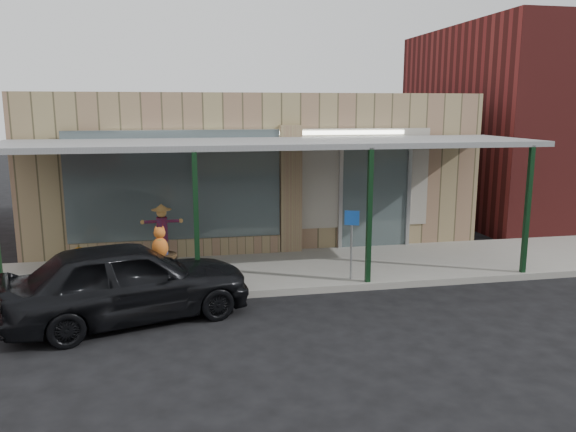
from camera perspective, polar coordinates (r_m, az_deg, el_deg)
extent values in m
plane|color=black|center=(9.91, 2.13, -11.83)|extent=(120.00, 120.00, 0.00)
cube|color=gray|center=(13.21, -1.45, -5.57)|extent=(40.00, 3.20, 0.15)
cube|color=#94855A|center=(17.30, -4.06, 5.19)|extent=(12.00, 6.00, 4.20)
cube|color=#4E5D5F|center=(14.07, -11.38, 2.85)|extent=(5.20, 0.06, 2.80)
cube|color=#4E5D5F|center=(15.15, 8.76, 1.98)|extent=(1.80, 0.06, 2.80)
cube|color=#94855A|center=(14.42, 0.25, 2.46)|extent=(0.55, 0.30, 3.40)
cube|color=#94855A|center=(14.41, -11.15, -3.23)|extent=(5.20, 0.30, 0.50)
cube|color=#9E988C|center=(14.33, -2.55, 3.60)|extent=(9.00, 0.02, 2.60)
cube|color=white|center=(14.20, -2.57, 8.40)|extent=(7.50, 0.03, 0.10)
cube|color=gray|center=(12.69, -1.52, 7.42)|extent=(12.00, 3.00, 0.12)
cube|color=black|center=(11.27, -9.29, -0.88)|extent=(0.10, 0.10, 2.95)
cube|color=black|center=(11.93, 8.25, -0.19)|extent=(0.10, 0.10, 2.95)
cube|color=black|center=(13.60, 23.13, 0.40)|extent=(0.10, 0.10, 2.95)
cylinder|color=#44321B|center=(13.18, -12.52, -4.63)|extent=(0.69, 0.69, 0.40)
cylinder|color=navy|center=(13.09, -12.58, -3.15)|extent=(0.25, 0.25, 0.30)
cylinder|color=maroon|center=(12.99, -12.66, -1.32)|extent=(0.28, 0.28, 0.55)
sphere|color=tan|center=(12.92, -12.73, 0.33)|extent=(0.22, 0.22, 0.22)
cone|color=tan|center=(12.90, -12.76, 0.90)|extent=(0.36, 0.36, 0.14)
cylinder|color=#44321B|center=(13.42, -20.37, -4.83)|extent=(0.63, 0.63, 0.38)
ellipsoid|color=orange|center=(13.34, -20.46, -3.52)|extent=(0.31, 0.31, 0.25)
cylinder|color=#4C471E|center=(13.31, -20.50, -2.93)|extent=(0.04, 0.04, 0.06)
cylinder|color=gray|center=(12.24, 6.43, -3.69)|extent=(0.04, 0.04, 1.21)
cube|color=blue|center=(12.07, 6.51, -0.20)|extent=(0.30, 0.14, 0.31)
imported|color=black|center=(10.64, -15.89, -6.37)|extent=(4.68, 2.92, 1.48)
ellipsoid|color=orange|center=(11.22, -12.87, -3.14)|extent=(0.31, 0.26, 0.40)
sphere|color=orange|center=(11.19, -12.92, -1.68)|extent=(0.23, 0.23, 0.23)
cylinder|color=#1B792C|center=(11.18, -12.90, -2.33)|extent=(0.16, 0.16, 0.02)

